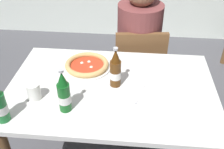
% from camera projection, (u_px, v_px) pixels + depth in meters
% --- Properties ---
extents(dining_table_main, '(1.20, 0.80, 0.75)m').
position_uv_depth(dining_table_main, '(111.00, 101.00, 1.61)').
color(dining_table_main, silver).
rests_on(dining_table_main, ground_plane).
extents(chair_behind_table, '(0.44, 0.44, 0.85)m').
position_uv_depth(chair_behind_table, '(138.00, 68.00, 2.19)').
color(chair_behind_table, brown).
rests_on(chair_behind_table, ground_plane).
extents(diner_seated, '(0.34, 0.34, 1.21)m').
position_uv_depth(diner_seated, '(138.00, 54.00, 2.17)').
color(diner_seated, '#2D3342').
rests_on(diner_seated, ground_plane).
extents(pizza_margherita_near, '(0.30, 0.30, 0.04)m').
position_uv_depth(pizza_margherita_near, '(87.00, 65.00, 1.69)').
color(pizza_margherita_near, white).
rests_on(pizza_margherita_near, dining_table_main).
extents(beer_bottle_left, '(0.07, 0.07, 0.25)m').
position_uv_depth(beer_bottle_left, '(64.00, 94.00, 1.33)').
color(beer_bottle_left, '#14591E').
rests_on(beer_bottle_left, dining_table_main).
extents(beer_bottle_right, '(0.07, 0.07, 0.25)m').
position_uv_depth(beer_bottle_right, '(115.00, 70.00, 1.50)').
color(beer_bottle_right, '#512D0F').
rests_on(beer_bottle_right, dining_table_main).
extents(napkin_with_cutlery, '(0.21, 0.21, 0.01)m').
position_uv_depth(napkin_with_cutlery, '(143.00, 95.00, 1.48)').
color(napkin_with_cutlery, white).
rests_on(napkin_with_cutlery, dining_table_main).
extents(paper_cup, '(0.07, 0.07, 0.09)m').
position_uv_depth(paper_cup, '(34.00, 91.00, 1.43)').
color(paper_cup, white).
rests_on(paper_cup, dining_table_main).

